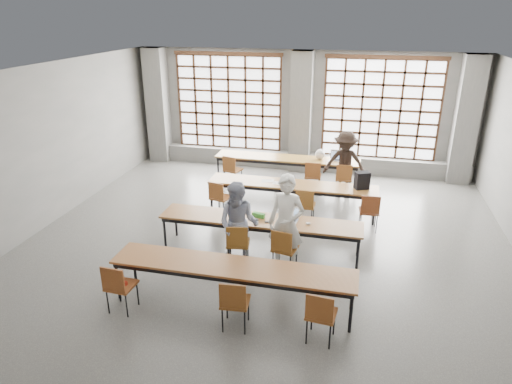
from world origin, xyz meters
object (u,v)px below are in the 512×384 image
Objects in this scene: chair_mid_right at (370,209)px; backpack at (362,180)px; chair_near_mid at (234,300)px; green_box at (259,215)px; mouse at (308,224)px; plastic_bag at (320,154)px; chair_back_left at (232,168)px; student_female at (239,224)px; chair_back_right at (344,176)px; red_pouch at (121,283)px; student_back at (345,163)px; laptop_back at (337,158)px; chair_near_left at (118,284)px; laptop_front at (289,217)px; chair_near_right at (321,312)px; desk_row_d at (232,269)px; chair_back_mid at (313,174)px; chair_mid_centre at (305,203)px; desk_row_b at (292,186)px; chair_front_left at (238,241)px; student_male at (286,224)px; desk_row_c at (260,222)px; phone at (268,222)px; chair_front_right at (284,246)px; desk_row_a at (287,160)px.

chair_mid_right is 2.20× the size of backpack.
green_box is (-0.20, 2.51, 0.24)m from chair_near_mid.
plastic_bag is (-0.20, 4.12, 0.12)m from mouse.
chair_back_left is 4.13m from student_female.
chair_back_right is 6.60m from red_pouch.
student_back is 0.66m from laptop_back.
red_pouch is (0.00, 0.08, -0.04)m from chair_near_left.
student_back reaches higher than laptop_front.
laptop_back is 3.82× the size of mouse.
chair_back_left is at bearing 117.23° from chair_near_right.
laptop_front reaches higher than desk_row_d.
chair_back_mid is 5.87m from chair_near_mid.
chair_mid_centre is 1.41m from chair_mid_right.
chair_near_left reaches higher than desk_row_b.
plastic_bag is 6.93m from red_pouch.
chair_front_left is 0.47× the size of student_male.
desk_row_c is 0.22m from phone.
chair_near_mid is (-0.15, -4.51, -0.13)m from desk_row_b.
chair_near_left is at bearing -112.38° from chair_back_mid.
chair_front_right is 1.00× the size of chair_near_mid.
chair_back_left is 3.08× the size of plastic_bag.
red_pouch is at bearing -130.34° from chair_front_left.
chair_mid_right is (1.81, -0.63, -0.13)m from desk_row_b.
chair_back_mid is at bearing 126.60° from chair_mid_right.
laptop_front is 3.98× the size of mouse.
student_female reaches higher than desk_row_b.
student_female reaches higher than desk_row_d.
phone is (-0.42, 0.40, -0.20)m from student_male.
mouse is (-0.49, 2.41, 0.21)m from chair_near_right.
chair_back_mid is 0.47× the size of student_male.
chair_near_left reaches higher than green_box.
desk_row_d is 4.55× the size of chair_back_right.
desk_row_d is at bearing -97.68° from chair_back_mid.
desk_row_a is 4.55m from student_female.
desk_row_a is 6.67m from chair_near_right.
chair_mid_centre is at bearing -179.99° from chair_mid_right.
chair_near_mid is at bearing -87.31° from desk_row_a.
plastic_bag is at bearing 95.71° from backpack.
laptop_front is 3.39m from red_pouch.
chair_front_right is 2.26× the size of laptop_front.
chair_near_mid reaches higher than desk_row_b.
chair_back_right is 1.00× the size of chair_near_mid.
chair_back_right is 0.52× the size of student_back.
chair_front_left is at bearing -102.37° from desk_row_b.
phone is at bearing 41.06° from student_female.
chair_mid_right is 2.22m from student_back.
chair_back_left is at bearing -163.78° from plastic_bag.
chair_mid_right is 3.52× the size of green_box.
phone is 0.65× the size of red_pouch.
chair_back_right is at bearing 108.49° from chair_mid_right.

